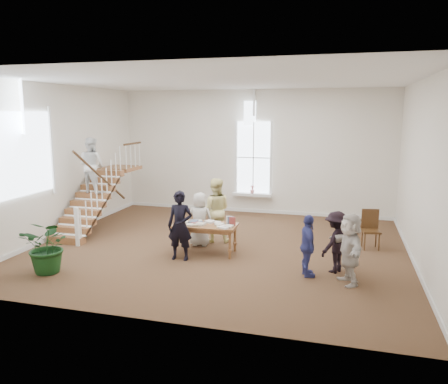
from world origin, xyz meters
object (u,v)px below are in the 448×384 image
(police_officer, at_px, (180,226))
(person_yellow, at_px, (215,210))
(elderly_woman, at_px, (200,219))
(woman_cluster_a, at_px, (308,246))
(side_chair, at_px, (370,227))
(library_table, at_px, (205,227))
(floor_plant, at_px, (49,246))
(woman_cluster_b, at_px, (336,242))
(woman_cluster_c, at_px, (349,249))

(police_officer, xyz_separation_m, person_yellow, (0.40, 1.75, 0.04))
(police_officer, bearing_deg, elderly_woman, 82.91)
(police_officer, height_order, woman_cluster_a, police_officer)
(person_yellow, height_order, woman_cluster_a, person_yellow)
(police_officer, relative_size, woman_cluster_a, 1.23)
(elderly_woman, height_order, side_chair, elderly_woman)
(library_table, relative_size, floor_plant, 1.33)
(police_officer, height_order, woman_cluster_b, police_officer)
(person_yellow, distance_m, floor_plant, 4.56)
(elderly_woman, distance_m, woman_cluster_a, 3.47)
(elderly_woman, bearing_deg, side_chair, -172.14)
(person_yellow, distance_m, woman_cluster_c, 4.34)
(library_table, height_order, side_chair, side_chair)
(elderly_woman, relative_size, side_chair, 1.41)
(woman_cluster_c, distance_m, floor_plant, 6.79)
(woman_cluster_c, bearing_deg, library_table, -128.88)
(person_yellow, bearing_deg, woman_cluster_b, 142.35)
(side_chair, bearing_deg, library_table, -167.56)
(library_table, xyz_separation_m, woman_cluster_b, (3.35, -0.51, 0.02))
(woman_cluster_a, distance_m, woman_cluster_c, 0.92)
(library_table, xyz_separation_m, woman_cluster_c, (3.65, -1.16, 0.08))
(woman_cluster_c, height_order, side_chair, woman_cluster_c)
(police_officer, height_order, side_chair, police_officer)
(woman_cluster_a, relative_size, woman_cluster_c, 0.91)
(elderly_woman, relative_size, woman_cluster_c, 0.96)
(floor_plant, relative_size, side_chair, 1.20)
(police_officer, distance_m, elderly_woman, 1.26)
(library_table, distance_m, elderly_woman, 0.70)
(woman_cluster_a, height_order, floor_plant, woman_cluster_a)
(woman_cluster_a, xyz_separation_m, woman_cluster_b, (0.60, 0.45, 0.01))
(library_table, height_order, floor_plant, floor_plant)
(person_yellow, bearing_deg, police_officer, 64.94)
(police_officer, relative_size, side_chair, 1.65)
(floor_plant, bearing_deg, person_yellow, 48.93)
(woman_cluster_b, distance_m, side_chair, 2.34)
(police_officer, height_order, elderly_woman, police_officer)
(person_yellow, xyz_separation_m, woman_cluster_a, (2.79, -2.07, -0.21))
(library_table, height_order, woman_cluster_b, woman_cluster_b)
(woman_cluster_c, relative_size, floor_plant, 1.22)
(elderly_woman, height_order, woman_cluster_c, woman_cluster_c)
(person_yellow, distance_m, woman_cluster_b, 3.76)
(person_yellow, relative_size, floor_plant, 1.44)
(elderly_woman, distance_m, woman_cluster_b, 3.86)
(woman_cluster_c, distance_m, side_chair, 2.88)
(woman_cluster_b, bearing_deg, woman_cluster_c, 56.70)
(elderly_woman, relative_size, woman_cluster_b, 1.04)
(library_table, bearing_deg, woman_cluster_a, -21.43)
(woman_cluster_b, xyz_separation_m, floor_plant, (-6.39, -1.82, -0.08))
(police_officer, relative_size, woman_cluster_b, 1.22)
(library_table, bearing_deg, woman_cluster_c, -19.79)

